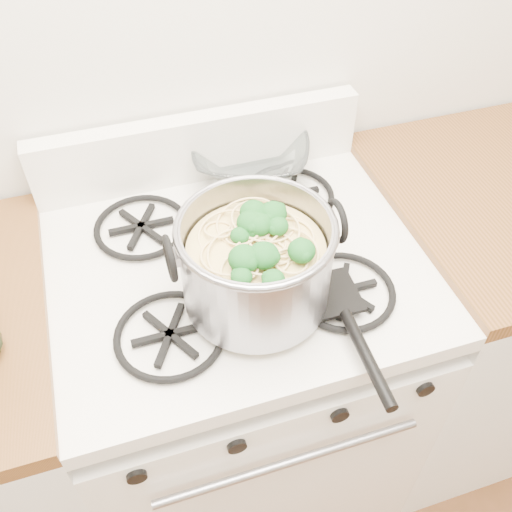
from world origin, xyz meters
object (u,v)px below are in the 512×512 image
Objects in this scene: stock_pot at (256,264)px; spatula at (334,291)px; glass_bowl at (251,159)px; gas_range at (242,382)px.

spatula is (0.14, -0.04, -0.08)m from stock_pot.
stock_pot reaches higher than glass_bowl.
stock_pot is at bearing -105.94° from glass_bowl.
glass_bowl is at bearing 67.44° from gas_range.
spatula is 0.44m from glass_bowl.
stock_pot is (0.00, -0.12, 0.57)m from gas_range.
glass_bowl reaches higher than gas_range.
stock_pot reaches higher than spatula.
gas_range is 0.59m from glass_bowl.
stock_pot is 0.17m from spatula.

